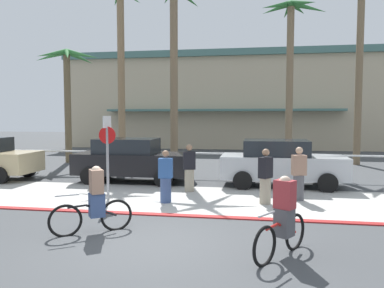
{
  "coord_description": "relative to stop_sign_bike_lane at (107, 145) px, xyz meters",
  "views": [
    {
      "loc": [
        2.01,
        -7.29,
        2.56
      ],
      "look_at": [
        -0.24,
        6.0,
        1.57
      ],
      "focal_mm": 35.96,
      "sensor_mm": 36.0,
      "label": 1
    }
  ],
  "objects": [
    {
      "name": "palm_tree_1",
      "position": [
        -5.78,
        8.71,
        2.94
      ],
      "size": [
        3.68,
        3.19,
        6.19
      ],
      "color": "brown",
      "rests_on": "ground"
    },
    {
      "name": "cyclist_black_0",
      "position": [
        0.95,
        -3.13,
        -0.98
      ],
      "size": [
        1.52,
        1.09,
        1.5
      ],
      "color": "black",
      "rests_on": "ground"
    },
    {
      "name": "pedestrian_1",
      "position": [
        1.81,
        -0.07,
        -0.97
      ],
      "size": [
        0.42,
        0.35,
        1.56
      ],
      "color": "#384C7A",
      "rests_on": "ground"
    },
    {
      "name": "palm_tree_3",
      "position": [
        0.64,
        6.63,
        4.5
      ],
      "size": [
        3.3,
        3.38,
        8.57
      ],
      "color": "#756047",
      "rests_on": "ground"
    },
    {
      "name": "car_black_1",
      "position": [
        -0.32,
        3.24,
        -0.81
      ],
      "size": [
        4.4,
        2.02,
        1.69
      ],
      "color": "black",
      "rests_on": "ground"
    },
    {
      "name": "sidewalk_strip",
      "position": [
        2.43,
        0.55,
        -1.67
      ],
      "size": [
        44.0,
        4.0,
        0.02
      ],
      "primitive_type": "cube",
      "color": "beige",
      "rests_on": "ground"
    },
    {
      "name": "pedestrian_3",
      "position": [
        4.7,
        0.22,
        -0.93
      ],
      "size": [
        0.44,
        0.48,
        1.62
      ],
      "color": "gray",
      "rests_on": "ground"
    },
    {
      "name": "pedestrian_2",
      "position": [
        2.21,
        1.66,
        -0.94
      ],
      "size": [
        0.45,
        0.39,
        1.61
      ],
      "color": "gray",
      "rests_on": "ground"
    },
    {
      "name": "building_backdrop",
      "position": [
        1.83,
        23.03,
        2.13
      ],
      "size": [
        25.81,
        10.78,
        7.58
      ],
      "color": "#BCAD8E",
      "rests_on": "ground"
    },
    {
      "name": "cyclist_red_1",
      "position": [
        4.93,
        -3.87,
        -0.98
      ],
      "size": [
        1.03,
        1.57,
        1.5
      ],
      "color": "black",
      "rests_on": "ground"
    },
    {
      "name": "ground_plane",
      "position": [
        2.43,
        6.35,
        -1.68
      ],
      "size": [
        80.0,
        80.0,
        0.0
      ],
      "primitive_type": "plane",
      "color": "#424447"
    },
    {
      "name": "stop_sign_bike_lane",
      "position": [
        0.0,
        0.0,
        0.0
      ],
      "size": [
        0.52,
        0.56,
        2.56
      ],
      "color": "gray",
      "rests_on": "ground"
    },
    {
      "name": "pedestrian_0",
      "position": [
        5.7,
        0.88,
        -0.93
      ],
      "size": [
        0.45,
        0.39,
        1.63
      ],
      "color": "#4C4C51",
      "rests_on": "ground"
    },
    {
      "name": "car_silver_2",
      "position": [
        5.32,
        3.21,
        -0.81
      ],
      "size": [
        4.4,
        2.02,
        1.69
      ],
      "color": "#B2B7BC",
      "rests_on": "ground"
    },
    {
      "name": "rail_fence",
      "position": [
        2.43,
        4.85,
        -0.84
      ],
      "size": [
        24.28,
        0.08,
        1.04
      ],
      "color": "white",
      "rests_on": "ground"
    },
    {
      "name": "palm_tree_4",
      "position": [
        6.07,
        9.42,
        4.43
      ],
      "size": [
        3.33,
        2.68,
        8.39
      ],
      "color": "#756047",
      "rests_on": "ground"
    },
    {
      "name": "palm_tree_5",
      "position": [
        9.6,
        10.34,
        5.13
      ],
      "size": [
        2.8,
        2.77,
        9.91
      ],
      "color": "#756047",
      "rests_on": "ground"
    },
    {
      "name": "curb_paint",
      "position": [
        2.43,
        -1.45,
        -1.66
      ],
      "size": [
        44.0,
        0.24,
        0.03
      ],
      "primitive_type": "cube",
      "color": "maroon",
      "rests_on": "ground"
    },
    {
      "name": "palm_tree_2",
      "position": [
        -2.45,
        7.94,
        4.68
      ],
      "size": [
        2.86,
        3.07,
        9.06
      ],
      "color": "#846B4C",
      "rests_on": "ground"
    }
  ]
}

